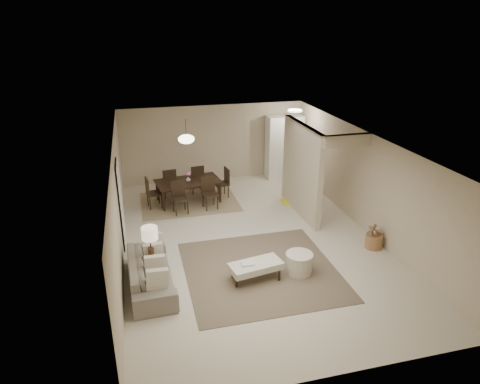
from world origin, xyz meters
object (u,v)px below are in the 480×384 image
object	(u,v)px
sofa	(151,273)
side_table	(153,272)
pantry_cabinet	(284,147)
ottoman_bench	(256,266)
round_pouf	(299,263)
dining_table	(189,192)
wicker_basket	(374,241)

from	to	relation	value
sofa	side_table	distance (m)	0.14
sofa	pantry_cabinet	bearing A→B (deg)	-42.82
side_table	pantry_cabinet	bearing A→B (deg)	48.85
sofa	side_table	bearing A→B (deg)	-25.20
ottoman_bench	round_pouf	distance (m)	0.97
side_table	round_pouf	size ratio (longest dim) A/B	0.87
round_pouf	dining_table	xyz separation A→B (m)	(-1.74, 4.37, 0.10)
side_table	dining_table	world-z (taller)	dining_table
ottoman_bench	dining_table	bearing A→B (deg)	89.73
pantry_cabinet	wicker_basket	xyz separation A→B (m)	(0.40, -5.25, -0.88)
pantry_cabinet	side_table	distance (m)	7.26
pantry_cabinet	wicker_basket	size ratio (longest dim) A/B	5.32
sofa	side_table	xyz separation A→B (m)	(0.05, 0.12, -0.06)
side_table	wicker_basket	size ratio (longest dim) A/B	1.28
ottoman_bench	round_pouf	world-z (taller)	round_pouf
wicker_basket	dining_table	xyz separation A→B (m)	(-3.86, 3.79, 0.16)
ottoman_bench	dining_table	world-z (taller)	dining_table
ottoman_bench	dining_table	size ratio (longest dim) A/B	0.62
side_table	wicker_basket	xyz separation A→B (m)	(5.15, 0.19, -0.08)
side_table	dining_table	size ratio (longest dim) A/B	0.27
wicker_basket	sofa	bearing A→B (deg)	-176.64
wicker_basket	round_pouf	bearing A→B (deg)	-164.67
ottoman_bench	round_pouf	xyz separation A→B (m)	(0.96, 0.02, -0.09)
sofa	side_table	world-z (taller)	sofa
pantry_cabinet	ottoman_bench	xyz separation A→B (m)	(-2.68, -5.85, -0.74)
ottoman_bench	side_table	world-z (taller)	side_table
sofa	round_pouf	bearing A→B (deg)	-97.08
wicker_basket	dining_table	bearing A→B (deg)	135.49
sofa	dining_table	bearing A→B (deg)	-20.11
pantry_cabinet	sofa	size ratio (longest dim) A/B	0.99
pantry_cabinet	sofa	xyz separation A→B (m)	(-4.80, -5.55, -0.74)
pantry_cabinet	sofa	bearing A→B (deg)	-130.85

